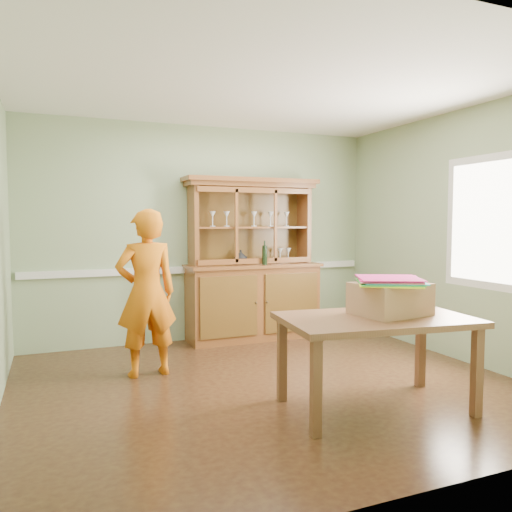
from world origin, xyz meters
name	(u,v)px	position (x,y,z in m)	size (l,w,h in m)	color
floor	(269,385)	(0.00, 0.00, 0.00)	(4.50, 4.50, 0.00)	#4F3319
ceiling	(270,86)	(0.00, 0.00, 2.70)	(4.50, 4.50, 0.00)	white
wall_back	(206,234)	(0.00, 2.00, 1.35)	(4.50, 4.50, 0.00)	#8BA179
wall_right	(460,236)	(2.25, 0.00, 1.35)	(4.00, 4.00, 0.00)	#8BA179
wall_front	(421,251)	(0.00, -2.00, 1.35)	(4.50, 4.50, 0.00)	#8BA179
chair_rail	(207,269)	(0.00, 1.98, 0.90)	(4.41, 0.05, 0.08)	silver
window_panel	(482,222)	(2.23, -0.30, 1.50)	(0.03, 0.96, 1.36)	silver
china_hutch	(252,283)	(0.54, 1.77, 0.72)	(1.74, 0.58, 2.05)	brown
dining_table	(376,327)	(0.56, -0.85, 0.66)	(1.59, 1.06, 0.75)	brown
cardboard_box	(390,299)	(0.72, -0.81, 0.88)	(0.56, 0.44, 0.26)	#9D7351
kite_stack	(390,281)	(0.68, -0.86, 1.03)	(0.65, 0.65, 0.05)	#F3F51F
person	(146,293)	(-0.98, 0.73, 0.81)	(0.59, 0.39, 1.63)	orange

